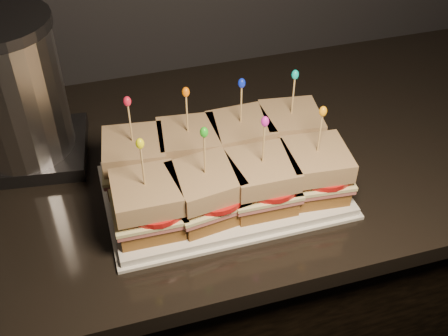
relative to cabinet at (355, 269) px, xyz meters
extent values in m
cube|color=black|center=(0.00, 0.00, 0.00)|extent=(2.64, 0.61, 0.85)
cube|color=black|center=(0.00, 0.00, 0.44)|extent=(2.68, 0.65, 0.03)
cube|color=white|center=(-0.38, -0.11, 0.47)|extent=(0.38, 0.24, 0.02)
cube|color=white|center=(-0.38, -0.11, 0.46)|extent=(0.40, 0.25, 0.01)
cube|color=#573617|center=(-0.51, -0.06, 0.49)|extent=(0.11, 0.11, 0.03)
cube|color=#B95154|center=(-0.51, -0.06, 0.50)|extent=(0.12, 0.11, 0.01)
cube|color=beige|center=(-0.51, -0.06, 0.51)|extent=(0.12, 0.12, 0.01)
cylinder|color=red|center=(-0.50, -0.06, 0.52)|extent=(0.10, 0.10, 0.01)
cube|color=brown|center=(-0.51, -0.06, 0.54)|extent=(0.11, 0.11, 0.03)
cylinder|color=tan|center=(-0.51, -0.06, 0.59)|extent=(0.00, 0.00, 0.09)
ellipsoid|color=red|center=(-0.51, -0.06, 0.63)|extent=(0.01, 0.01, 0.02)
cube|color=#573617|center=(-0.42, -0.06, 0.49)|extent=(0.11, 0.11, 0.03)
cube|color=#B95154|center=(-0.42, -0.06, 0.50)|extent=(0.12, 0.11, 0.01)
cube|color=beige|center=(-0.42, -0.06, 0.51)|extent=(0.12, 0.12, 0.01)
cylinder|color=red|center=(-0.41, -0.06, 0.52)|extent=(0.10, 0.10, 0.01)
cube|color=brown|center=(-0.42, -0.06, 0.54)|extent=(0.11, 0.11, 0.03)
cylinder|color=tan|center=(-0.42, -0.06, 0.59)|extent=(0.00, 0.00, 0.09)
ellipsoid|color=orange|center=(-0.42, -0.06, 0.63)|extent=(0.01, 0.01, 0.02)
cube|color=#573617|center=(-0.33, -0.06, 0.49)|extent=(0.10, 0.10, 0.03)
cube|color=#B95154|center=(-0.33, -0.06, 0.50)|extent=(0.11, 0.10, 0.01)
cube|color=beige|center=(-0.33, -0.06, 0.51)|extent=(0.11, 0.11, 0.01)
cylinder|color=red|center=(-0.32, -0.06, 0.52)|extent=(0.10, 0.10, 0.01)
cube|color=brown|center=(-0.33, -0.06, 0.54)|extent=(0.10, 0.10, 0.03)
cylinder|color=tan|center=(-0.33, -0.06, 0.59)|extent=(0.00, 0.00, 0.09)
ellipsoid|color=#0D24D8|center=(-0.33, -0.06, 0.63)|extent=(0.01, 0.01, 0.02)
cube|color=#573617|center=(-0.24, -0.06, 0.49)|extent=(0.11, 0.11, 0.03)
cube|color=#B95154|center=(-0.24, -0.06, 0.50)|extent=(0.12, 0.12, 0.01)
cube|color=beige|center=(-0.24, -0.06, 0.51)|extent=(0.12, 0.12, 0.01)
cylinder|color=red|center=(-0.23, -0.06, 0.52)|extent=(0.10, 0.10, 0.01)
cube|color=brown|center=(-0.24, -0.06, 0.54)|extent=(0.11, 0.11, 0.03)
cylinder|color=tan|center=(-0.24, -0.06, 0.59)|extent=(0.00, 0.00, 0.09)
ellipsoid|color=#06C2AF|center=(-0.24, -0.06, 0.63)|extent=(0.01, 0.01, 0.02)
cube|color=#573617|center=(-0.51, -0.16, 0.49)|extent=(0.10, 0.10, 0.03)
cube|color=#B95154|center=(-0.51, -0.16, 0.50)|extent=(0.11, 0.10, 0.01)
cube|color=beige|center=(-0.51, -0.16, 0.51)|extent=(0.11, 0.11, 0.01)
cylinder|color=red|center=(-0.50, -0.17, 0.52)|extent=(0.10, 0.10, 0.01)
cube|color=brown|center=(-0.51, -0.16, 0.54)|extent=(0.10, 0.10, 0.03)
cylinder|color=tan|center=(-0.51, -0.16, 0.59)|extent=(0.00, 0.00, 0.09)
ellipsoid|color=yellow|center=(-0.51, -0.16, 0.63)|extent=(0.01, 0.01, 0.02)
cube|color=#573617|center=(-0.42, -0.16, 0.49)|extent=(0.11, 0.11, 0.03)
cube|color=#B95154|center=(-0.42, -0.16, 0.50)|extent=(0.12, 0.12, 0.01)
cube|color=beige|center=(-0.42, -0.16, 0.51)|extent=(0.12, 0.12, 0.01)
cylinder|color=red|center=(-0.41, -0.17, 0.52)|extent=(0.10, 0.10, 0.01)
cube|color=brown|center=(-0.42, -0.16, 0.54)|extent=(0.11, 0.11, 0.03)
cylinder|color=tan|center=(-0.42, -0.16, 0.59)|extent=(0.00, 0.00, 0.09)
ellipsoid|color=green|center=(-0.42, -0.16, 0.63)|extent=(0.01, 0.01, 0.02)
cube|color=#573617|center=(-0.33, -0.16, 0.49)|extent=(0.10, 0.10, 0.03)
cube|color=#B95154|center=(-0.33, -0.16, 0.50)|extent=(0.11, 0.10, 0.01)
cube|color=beige|center=(-0.33, -0.16, 0.51)|extent=(0.11, 0.11, 0.01)
cylinder|color=red|center=(-0.32, -0.17, 0.52)|extent=(0.10, 0.10, 0.01)
cube|color=brown|center=(-0.33, -0.16, 0.54)|extent=(0.10, 0.10, 0.03)
cylinder|color=tan|center=(-0.33, -0.16, 0.59)|extent=(0.00, 0.00, 0.09)
ellipsoid|color=#CE20B0|center=(-0.33, -0.16, 0.63)|extent=(0.01, 0.01, 0.02)
cube|color=#573617|center=(-0.24, -0.16, 0.49)|extent=(0.10, 0.10, 0.03)
cube|color=#B95154|center=(-0.24, -0.16, 0.50)|extent=(0.11, 0.11, 0.01)
cube|color=beige|center=(-0.24, -0.16, 0.51)|extent=(0.12, 0.11, 0.01)
cylinder|color=red|center=(-0.23, -0.17, 0.52)|extent=(0.10, 0.10, 0.01)
cube|color=brown|center=(-0.24, -0.16, 0.54)|extent=(0.11, 0.11, 0.03)
cylinder|color=tan|center=(-0.24, -0.16, 0.59)|extent=(0.00, 0.00, 0.09)
ellipsoid|color=orange|center=(-0.24, -0.16, 0.63)|extent=(0.01, 0.01, 0.02)
cube|color=#262628|center=(-0.69, 0.09, 0.47)|extent=(0.23, 0.20, 0.03)
cylinder|color=silver|center=(-0.69, 0.09, 0.60)|extent=(0.17, 0.17, 0.23)
camera|label=1|loc=(-0.58, -0.78, 1.10)|focal=45.00mm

